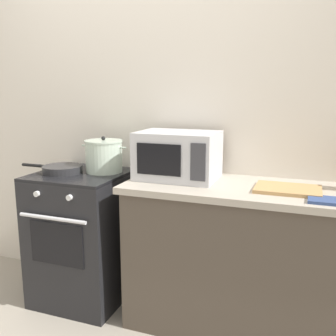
# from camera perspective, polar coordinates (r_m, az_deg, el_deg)

# --- Properties ---
(back_wall) EXTENTS (4.40, 0.10, 2.50)m
(back_wall) POSITION_cam_1_polar(r_m,az_deg,el_deg) (2.71, 2.94, 6.65)
(back_wall) COLOR silver
(back_wall) RESTS_ON ground_plane
(lower_cabinet_right) EXTENTS (1.64, 0.56, 0.88)m
(lower_cabinet_right) POSITION_cam_1_polar(r_m,az_deg,el_deg) (2.47, 13.96, -13.78)
(lower_cabinet_right) COLOR #4C4238
(lower_cabinet_right) RESTS_ON ground_plane
(countertop_right) EXTENTS (1.70, 0.60, 0.04)m
(countertop_right) POSITION_cam_1_polar(r_m,az_deg,el_deg) (2.31, 14.52, -3.40)
(countertop_right) COLOR #ADA393
(countertop_right) RESTS_ON lower_cabinet_right
(stove) EXTENTS (0.60, 0.64, 0.92)m
(stove) POSITION_cam_1_polar(r_m,az_deg,el_deg) (2.84, -12.42, -9.83)
(stove) COLOR black
(stove) RESTS_ON ground_plane
(stock_pot) EXTENTS (0.34, 0.26, 0.25)m
(stock_pot) POSITION_cam_1_polar(r_m,az_deg,el_deg) (2.69, -9.45, 1.75)
(stock_pot) COLOR silver
(stock_pot) RESTS_ON stove
(frying_pan) EXTENTS (0.47, 0.27, 0.05)m
(frying_pan) POSITION_cam_1_polar(r_m,az_deg,el_deg) (2.74, -15.44, -0.16)
(frying_pan) COLOR #28282B
(frying_pan) RESTS_ON stove
(microwave) EXTENTS (0.50, 0.37, 0.30)m
(microwave) POSITION_cam_1_polar(r_m,az_deg,el_deg) (2.45, 1.47, 1.89)
(microwave) COLOR silver
(microwave) RESTS_ON countertop_right
(cutting_board) EXTENTS (0.36, 0.26, 0.02)m
(cutting_board) POSITION_cam_1_polar(r_m,az_deg,el_deg) (2.28, 17.31, -3.00)
(cutting_board) COLOR tan
(cutting_board) RESTS_ON countertop_right
(oven_mitt) EXTENTS (0.18, 0.14, 0.02)m
(oven_mitt) POSITION_cam_1_polar(r_m,az_deg,el_deg) (2.12, 22.39, -4.47)
(oven_mitt) COLOR #33477A
(oven_mitt) RESTS_ON countertop_right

